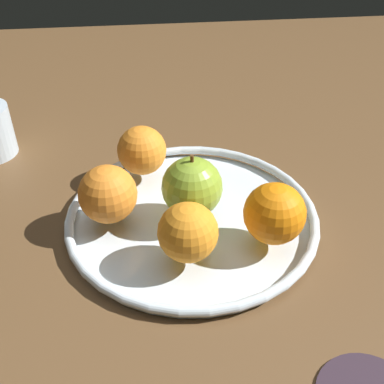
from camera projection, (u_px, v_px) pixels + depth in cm
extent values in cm
cube|color=brown|center=(192.00, 233.00, 62.09)|extent=(158.57, 158.57, 4.00)
cylinder|color=silver|center=(192.00, 220.00, 60.70)|extent=(30.60, 30.60, 0.60)
torus|color=silver|center=(192.00, 215.00, 60.16)|extent=(31.87, 31.87, 1.20)
sphere|color=#86A82D|center=(195.00, 187.00, 57.57)|extent=(7.48, 7.48, 7.48)
cylinder|color=#593819|center=(195.00, 160.00, 55.19)|extent=(0.44, 0.44, 1.20)
sphere|color=orange|center=(188.00, 232.00, 51.60)|extent=(6.73, 6.73, 6.73)
sphere|color=orange|center=(108.00, 192.00, 57.10)|extent=(7.11, 7.11, 7.11)
sphere|color=orange|center=(274.00, 214.00, 53.80)|extent=(7.18, 7.18, 7.18)
sphere|color=orange|center=(142.00, 150.00, 64.84)|extent=(6.75, 6.75, 6.75)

